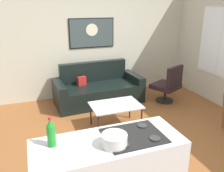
% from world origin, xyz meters
% --- Properties ---
extents(ground, '(6.40, 6.40, 0.04)m').
position_xyz_m(ground, '(0.00, 0.00, -0.02)').
color(ground, brown).
extents(back_wall, '(6.40, 0.05, 2.80)m').
position_xyz_m(back_wall, '(0.00, 2.42, 1.40)').
color(back_wall, beige).
rests_on(back_wall, ground).
extents(couch, '(2.04, 0.99, 0.90)m').
position_xyz_m(couch, '(0.05, 1.84, 0.29)').
color(couch, black).
rests_on(couch, ground).
extents(coffee_table, '(0.91, 0.62, 0.46)m').
position_xyz_m(coffee_table, '(-0.00, 0.55, 0.42)').
color(coffee_table, silver).
rests_on(coffee_table, ground).
extents(armchair, '(0.76, 0.75, 0.89)m').
position_xyz_m(armchair, '(1.58, 1.25, 0.44)').
color(armchair, black).
rests_on(armchair, ground).
extents(soda_bottle, '(0.08, 0.08, 0.30)m').
position_xyz_m(soda_bottle, '(-1.29, -1.11, 1.05)').
color(soda_bottle, '#1D8B28').
rests_on(soda_bottle, kitchen_counter).
extents(mixing_bowl, '(0.25, 0.25, 0.12)m').
position_xyz_m(mixing_bowl, '(-0.73, -1.32, 0.97)').
color(mixing_bowl, silver).
rests_on(mixing_bowl, kitchen_counter).
extents(wall_painting, '(1.10, 0.03, 0.70)m').
position_xyz_m(wall_painting, '(0.08, 2.38, 1.55)').
color(wall_painting, black).
extents(window, '(0.03, 1.25, 1.50)m').
position_xyz_m(window, '(2.59, 0.90, 1.40)').
color(window, silver).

